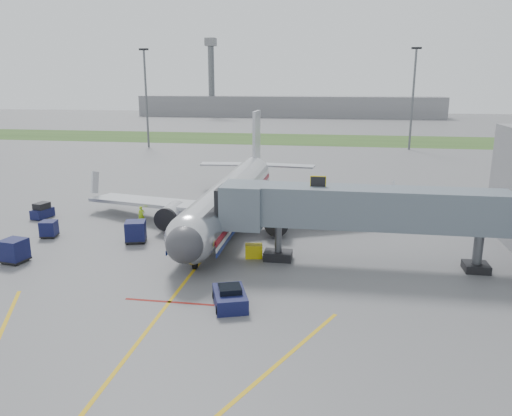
% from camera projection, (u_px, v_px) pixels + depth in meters
% --- Properties ---
extents(ground, '(400.00, 400.00, 0.00)m').
position_uv_depth(ground, '(187.00, 279.00, 36.09)').
color(ground, '#565659').
rests_on(ground, ground).
extents(grass_strip, '(300.00, 25.00, 0.01)m').
position_uv_depth(grass_strip, '(295.00, 139.00, 122.13)').
color(grass_strip, '#2D4C1E').
rests_on(grass_strip, ground).
extents(apron_markings, '(21.52, 50.00, 0.01)m').
position_uv_depth(apron_markings, '(150.00, 327.00, 29.02)').
color(apron_markings, gold).
rests_on(apron_markings, ground).
extents(airliner, '(32.10, 35.67, 10.25)m').
position_uv_depth(airliner, '(231.00, 196.00, 50.01)').
color(airliner, silver).
rests_on(airliner, ground).
extents(jet_bridge, '(25.30, 4.00, 6.90)m').
position_uv_depth(jet_bridge, '(369.00, 209.00, 37.74)').
color(jet_bridge, slate).
rests_on(jet_bridge, ground).
extents(light_mast_left, '(2.00, 0.44, 20.40)m').
position_uv_depth(light_mast_left, '(146.00, 96.00, 105.07)').
color(light_mast_left, '#595B60').
rests_on(light_mast_left, ground).
extents(light_mast_right, '(2.00, 0.44, 20.40)m').
position_uv_depth(light_mast_right, '(413.00, 97.00, 101.18)').
color(light_mast_right, '#595B60').
rests_on(light_mast_right, ground).
extents(distant_terminal, '(120.00, 14.00, 8.00)m').
position_uv_depth(distant_terminal, '(288.00, 106.00, 199.20)').
color(distant_terminal, slate).
rests_on(distant_terminal, ground).
extents(control_tower, '(4.00, 4.00, 30.00)m').
position_uv_depth(control_tower, '(211.00, 72.00, 195.85)').
color(control_tower, '#595B60').
rests_on(control_tower, ground).
extents(pushback_tug, '(2.88, 3.63, 1.32)m').
position_uv_depth(pushback_tug, '(230.00, 298.00, 31.61)').
color(pushback_tug, '#0C1435').
rests_on(pushback_tug, ground).
extents(baggage_tug, '(1.64, 2.51, 1.62)m').
position_uv_depth(baggage_tug, '(42.00, 211.00, 51.89)').
color(baggage_tug, '#0C1435').
rests_on(baggage_tug, ground).
extents(baggage_cart_a, '(1.99, 1.99, 1.87)m').
position_uv_depth(baggage_cart_a, '(14.00, 251.00, 39.15)').
color(baggage_cart_a, '#0C1435').
rests_on(baggage_cart_a, ground).
extents(baggage_cart_b, '(1.63, 1.63, 1.50)m').
position_uv_depth(baggage_cart_b, '(49.00, 229.00, 45.55)').
color(baggage_cart_b, '#0C1435').
rests_on(baggage_cart_b, ground).
extents(baggage_cart_c, '(2.18, 2.18, 1.90)m').
position_uv_depth(baggage_cart_c, '(136.00, 231.00, 44.06)').
color(baggage_cart_c, '#0C1435').
rests_on(baggage_cart_c, ground).
extents(belt_loader, '(2.41, 3.75, 1.79)m').
position_uv_depth(belt_loader, '(196.00, 228.00, 46.81)').
color(belt_loader, '#0C1435').
rests_on(belt_loader, ground).
extents(ground_power_cart, '(1.53, 1.15, 1.11)m').
position_uv_depth(ground_power_cart, '(254.00, 251.00, 40.29)').
color(ground_power_cart, '#C5B40B').
rests_on(ground_power_cart, ground).
extents(ramp_worker, '(0.80, 0.73, 1.82)m').
position_uv_depth(ramp_worker, '(142.00, 215.00, 49.61)').
color(ramp_worker, '#9BCD18').
rests_on(ramp_worker, ground).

